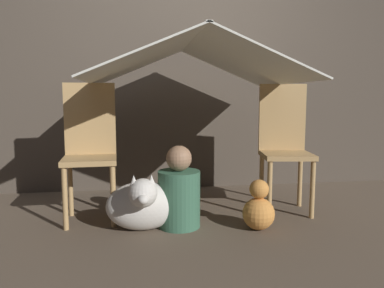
# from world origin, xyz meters

# --- Properties ---
(ground_plane) EXTENTS (8.80, 8.80, 0.00)m
(ground_plane) POSITION_xyz_m (0.00, 0.00, 0.00)
(ground_plane) COLOR brown
(wall_back) EXTENTS (7.00, 0.05, 2.50)m
(wall_back) POSITION_xyz_m (0.00, 1.08, 1.25)
(wall_back) COLOR #4C4238
(wall_back) RESTS_ON ground_plane
(chair_left) EXTENTS (0.39, 0.39, 0.99)m
(chair_left) POSITION_xyz_m (-0.73, 0.21, 0.53)
(chair_left) COLOR tan
(chair_left) RESTS_ON ground_plane
(chair_right) EXTENTS (0.42, 0.42, 0.99)m
(chair_right) POSITION_xyz_m (0.74, 0.21, 0.53)
(chair_right) COLOR tan
(chair_right) RESTS_ON ground_plane
(sheet_canopy) EXTENTS (1.47, 1.28, 0.31)m
(sheet_canopy) POSITION_xyz_m (0.00, 0.14, 1.14)
(sheet_canopy) COLOR silver
(person_front) EXTENTS (0.29, 0.29, 0.56)m
(person_front) POSITION_xyz_m (-0.12, -0.07, 0.23)
(person_front) COLOR #38664C
(person_front) RESTS_ON ground_plane
(dog) EXTENTS (0.48, 0.43, 0.41)m
(dog) POSITION_xyz_m (-0.37, -0.13, 0.18)
(dog) COLOR silver
(dog) RESTS_ON ground_plane
(floor_cushion) EXTENTS (0.34, 0.28, 0.10)m
(floor_cushion) POSITION_xyz_m (-0.36, 0.19, 0.05)
(floor_cushion) COLOR #E5CC66
(floor_cushion) RESTS_ON ground_plane
(plush_toy) EXTENTS (0.22, 0.22, 0.34)m
(plush_toy) POSITION_xyz_m (0.40, -0.21, 0.14)
(plush_toy) COLOR #D88C3F
(plush_toy) RESTS_ON ground_plane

